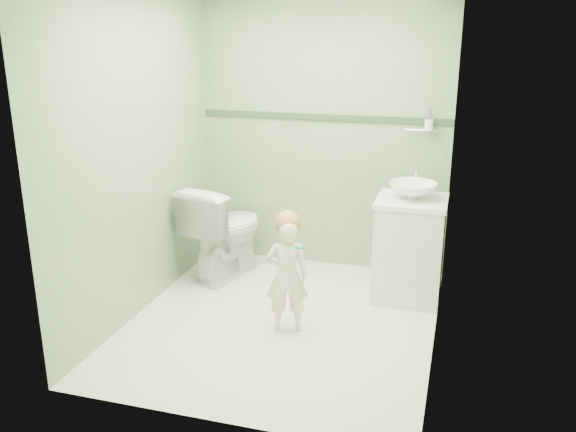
% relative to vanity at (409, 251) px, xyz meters
% --- Properties ---
extents(ground, '(2.50, 2.50, 0.00)m').
position_rel_vanity_xyz_m(ground, '(-0.84, -0.70, -0.40)').
color(ground, white).
rests_on(ground, ground).
extents(room_shell, '(2.50, 2.54, 2.40)m').
position_rel_vanity_xyz_m(room_shell, '(-0.84, -0.70, 0.80)').
color(room_shell, '#77A575').
rests_on(room_shell, ground).
extents(trim_stripe, '(2.20, 0.02, 0.05)m').
position_rel_vanity_xyz_m(trim_stripe, '(-0.84, 0.54, 0.95)').
color(trim_stripe, '#2E4B2F').
rests_on(trim_stripe, room_shell).
extents(vanity, '(0.52, 0.50, 0.80)m').
position_rel_vanity_xyz_m(vanity, '(0.00, 0.00, 0.00)').
color(vanity, silver).
rests_on(vanity, ground).
extents(counter, '(0.54, 0.52, 0.04)m').
position_rel_vanity_xyz_m(counter, '(0.00, 0.00, 0.41)').
color(counter, white).
rests_on(counter, vanity).
extents(basin, '(0.37, 0.37, 0.13)m').
position_rel_vanity_xyz_m(basin, '(0.00, 0.00, 0.49)').
color(basin, white).
rests_on(basin, counter).
extents(faucet, '(0.03, 0.13, 0.18)m').
position_rel_vanity_xyz_m(faucet, '(0.00, 0.19, 0.57)').
color(faucet, silver).
rests_on(faucet, counter).
extents(cup_holder, '(0.26, 0.07, 0.21)m').
position_rel_vanity_xyz_m(cup_holder, '(0.05, 0.48, 0.93)').
color(cup_holder, silver).
rests_on(cup_holder, room_shell).
extents(toilet, '(0.65, 0.90, 0.82)m').
position_rel_vanity_xyz_m(toilet, '(-1.58, 0.03, 0.01)').
color(toilet, white).
rests_on(toilet, ground).
extents(toddler, '(0.35, 0.29, 0.84)m').
position_rel_vanity_xyz_m(toddler, '(-0.77, -0.81, 0.02)').
color(toddler, '#F0E3D0').
rests_on(toddler, ground).
extents(hair_cap, '(0.19, 0.19, 0.19)m').
position_rel_vanity_xyz_m(hair_cap, '(-0.77, -0.78, 0.40)').
color(hair_cap, '#B17141').
rests_on(hair_cap, toddler).
extents(teal_toothbrush, '(0.10, 0.14, 0.08)m').
position_rel_vanity_xyz_m(teal_toothbrush, '(-0.66, -0.90, 0.28)').
color(teal_toothbrush, '#0F817C').
rests_on(teal_toothbrush, toddler).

